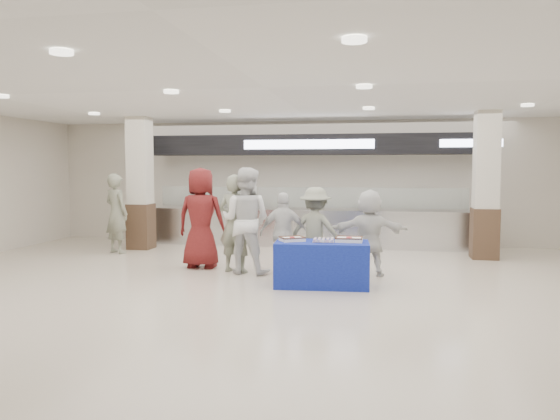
% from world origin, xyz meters
% --- Properties ---
extents(ground, '(14.00, 14.00, 0.00)m').
position_xyz_m(ground, '(0.00, 0.00, 0.00)').
color(ground, beige).
rests_on(ground, ground).
extents(serving_line, '(8.70, 0.85, 2.80)m').
position_xyz_m(serving_line, '(0.00, 5.40, 1.16)').
color(serving_line, silver).
rests_on(serving_line, ground).
extents(column_left, '(0.55, 0.55, 3.20)m').
position_xyz_m(column_left, '(-4.00, 4.20, 1.53)').
color(column_left, '#3C281B').
rests_on(column_left, ground).
extents(column_right, '(0.55, 0.55, 3.20)m').
position_xyz_m(column_right, '(4.00, 4.20, 1.53)').
color(column_right, '#3C281B').
rests_on(column_right, ground).
extents(display_table, '(1.60, 0.88, 0.75)m').
position_xyz_m(display_table, '(0.81, 0.77, 0.38)').
color(display_table, '#162999').
rests_on(display_table, ground).
extents(sheet_cake_left, '(0.48, 0.45, 0.08)m').
position_xyz_m(sheet_cake_left, '(0.31, 0.77, 0.79)').
color(sheet_cake_left, white).
rests_on(sheet_cake_left, display_table).
extents(sheet_cake_right, '(0.44, 0.34, 0.09)m').
position_xyz_m(sheet_cake_right, '(1.25, 0.85, 0.80)').
color(sheet_cake_right, white).
rests_on(sheet_cake_right, display_table).
extents(cupcake_tray, '(0.37, 0.28, 0.06)m').
position_xyz_m(cupcake_tray, '(0.84, 0.75, 0.78)').
color(cupcake_tray, '#B0B0B5').
rests_on(cupcake_tray, display_table).
extents(civilian_maroon, '(0.99, 0.66, 1.98)m').
position_xyz_m(civilian_maroon, '(-1.72, 2.02, 0.99)').
color(civilian_maroon, maroon).
rests_on(civilian_maroon, ground).
extents(soldier_a, '(0.76, 0.58, 1.86)m').
position_xyz_m(soldier_a, '(-0.94, 1.70, 0.93)').
color(soldier_a, slate).
rests_on(soldier_a, ground).
extents(chef_tall, '(1.06, 0.88, 1.99)m').
position_xyz_m(chef_tall, '(-0.72, 1.64, 0.99)').
color(chef_tall, white).
rests_on(chef_tall, ground).
extents(chef_short, '(0.93, 0.46, 1.53)m').
position_xyz_m(chef_short, '(-0.00, 1.71, 0.76)').
color(chef_short, white).
rests_on(chef_short, ground).
extents(soldier_b, '(1.14, 0.78, 1.62)m').
position_xyz_m(soldier_b, '(0.58, 1.80, 0.81)').
color(soldier_b, slate).
rests_on(soldier_b, ground).
extents(civilian_white, '(1.53, 0.68, 1.59)m').
position_xyz_m(civilian_white, '(1.56, 1.82, 0.79)').
color(civilian_white, white).
rests_on(civilian_white, ground).
extents(soldier_bg, '(0.80, 0.69, 1.85)m').
position_xyz_m(soldier_bg, '(-4.25, 3.45, 0.92)').
color(soldier_bg, slate).
rests_on(soldier_bg, ground).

